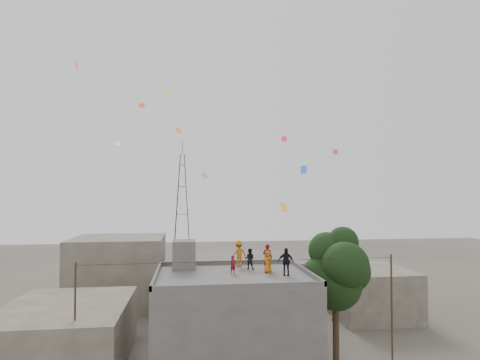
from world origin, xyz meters
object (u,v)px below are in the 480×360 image
object	(u,v)px
transmission_tower	(182,208)
person_red_adult	(267,257)
stair_head_box	(184,255)
tree	(337,270)
person_dark_adult	(286,262)

from	to	relation	value
transmission_tower	person_red_adult	world-z (taller)	transmission_tower
stair_head_box	person_red_adult	world-z (taller)	stair_head_box
tree	person_dark_adult	size ratio (longest dim) A/B	5.09
person_red_adult	person_dark_adult	distance (m)	1.89
stair_head_box	person_dark_adult	bearing A→B (deg)	-25.69
stair_head_box	tree	xyz separation A→B (m)	(10.57, -2.00, -1.00)
person_dark_adult	tree	bearing A→B (deg)	30.67
stair_head_box	transmission_tower	distance (m)	37.46
tree	person_dark_adult	bearing A→B (deg)	-163.25
person_red_adult	person_dark_adult	world-z (taller)	person_red_adult
transmission_tower	person_dark_adult	xyz separation A→B (m)	(7.43, -40.59, -2.08)
transmission_tower	person_red_adult	bearing A→B (deg)	-80.47
transmission_tower	person_dark_adult	world-z (taller)	transmission_tower
person_red_adult	stair_head_box	bearing A→B (deg)	16.13
stair_head_box	person_dark_adult	size ratio (longest dim) A/B	1.12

